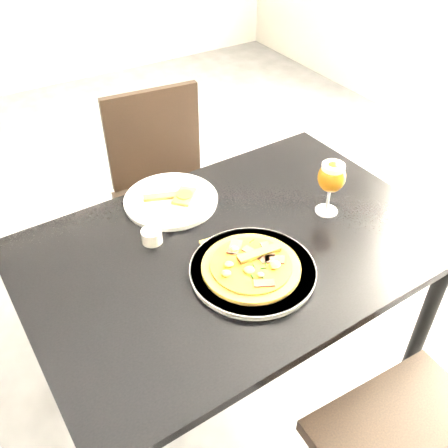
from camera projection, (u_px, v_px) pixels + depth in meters
ground at (160, 380)px, 1.94m from camera, size 6.00×6.00×0.00m
dining_table at (236, 266)px, 1.49m from camera, size 1.23×0.84×0.75m
chair_far at (167, 192)px, 2.08m from camera, size 0.45×0.45×0.89m
plate_main at (253, 270)px, 1.34m from camera, size 0.39×0.39×0.02m
pizza at (252, 266)px, 1.32m from camera, size 0.26×0.26×0.03m
plate_second at (171, 200)px, 1.58m from camera, size 0.31×0.31×0.02m
crust_scraps at (177, 196)px, 1.58m from camera, size 0.17×0.12×0.01m
loose_crust at (216, 240)px, 1.44m from camera, size 0.10×0.04×0.01m
sauce_cup at (152, 236)px, 1.43m from camera, size 0.06×0.06×0.04m
beer_glass at (332, 178)px, 1.47m from camera, size 0.08×0.08×0.18m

